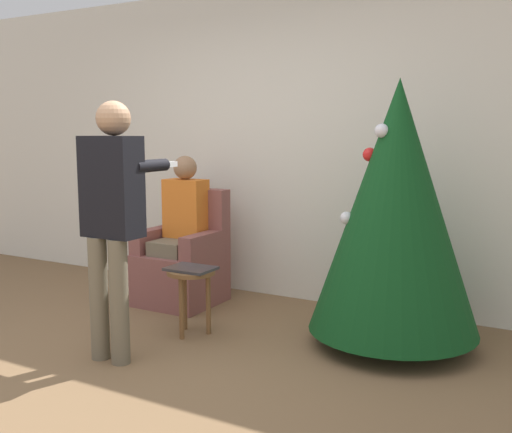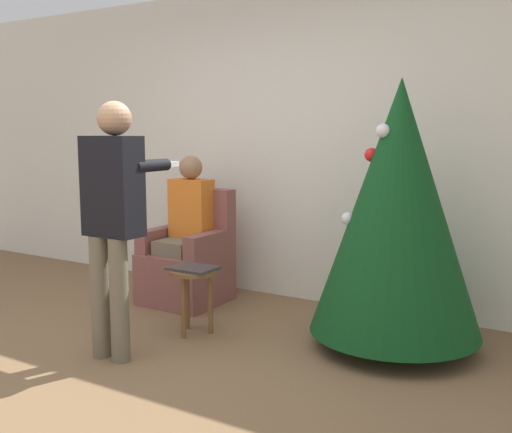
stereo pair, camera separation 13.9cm
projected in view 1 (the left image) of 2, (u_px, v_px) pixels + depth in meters
ground_plane at (98, 383)px, 3.50m from camera, size 14.00×14.00×0.00m
wall_back at (274, 144)px, 5.24m from camera, size 8.00×0.06×2.70m
christmas_tree at (396, 207)px, 3.99m from camera, size 1.14×1.14×1.81m
armchair at (183, 263)px, 5.14m from camera, size 0.63×0.63×0.97m
person_seated at (181, 223)px, 5.07m from camera, size 0.36×0.46×1.26m
person_standing at (112, 209)px, 3.77m from camera, size 0.40×0.57×1.65m
side_stool at (191, 282)px, 4.30m from camera, size 0.35×0.35×0.48m
laptop at (191, 269)px, 4.29m from camera, size 0.33×0.25×0.02m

